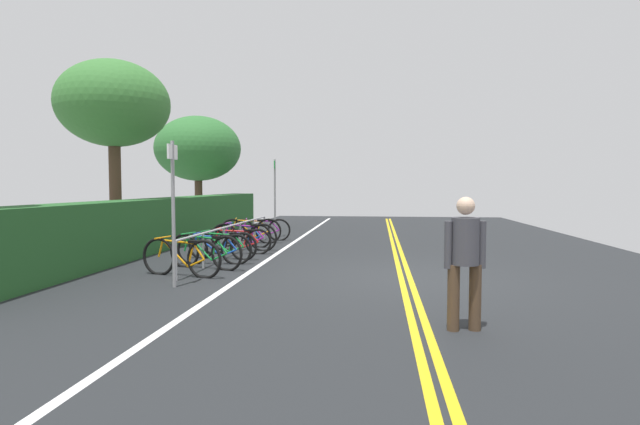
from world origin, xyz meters
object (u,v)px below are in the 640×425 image
bicycle_0 (181,257)px  sign_post_near (173,200)px  pedestrian (465,255)px  tree_mid (113,105)px  bicycle_6 (243,235)px  tree_far_right (198,149)px  bicycle_4 (236,241)px  bicycle_5 (244,237)px  sign_post_far (275,191)px  bicycle_1 (205,252)px  bicycle_7 (251,231)px  bike_rack (232,232)px  bicycle_3 (222,245)px  bicycle_8 (261,230)px  bicycle_2 (215,249)px

bicycle_0 → sign_post_near: sign_post_near is taller
pedestrian → tree_mid: tree_mid is taller
bicycle_6 → tree_far_right: bearing=30.0°
bicycle_4 → bicycle_5: (0.70, 0.00, 0.04)m
tree_far_right → sign_post_far: bearing=-132.7°
bicycle_1 → sign_post_near: (-1.81, -0.11, 1.10)m
bicycle_5 → bicycle_7: bicycle_7 is taller
bike_rack → bicycle_6: 1.46m
sign_post_near → tree_mid: size_ratio=0.49×
bicycle_1 → bicycle_3: size_ratio=1.00×
sign_post_near → tree_far_right: size_ratio=0.54×
bicycle_5 → sign_post_near: size_ratio=0.74×
bicycle_8 → bicycle_2: bearing=-179.3°
bicycle_7 → sign_post_far: bearing=-12.4°
bike_rack → bicycle_8: (2.97, -0.01, -0.22)m
bicycle_6 → tree_mid: 4.80m
bicycle_7 → bicycle_8: (0.69, -0.15, -0.03)m
bicycle_0 → bicycle_8: (5.96, -0.09, -0.02)m
bicycle_7 → tree_mid: tree_mid is taller
bicycle_2 → pedestrian: 6.30m
bicycle_0 → bicycle_8: bicycle_0 is taller
bicycle_7 → tree_mid: (-1.67, 3.21, 3.43)m
tree_mid → bicycle_6: bearing=-75.4°
bike_rack → pedestrian: (-5.93, -4.55, 0.33)m
tree_far_right → sign_post_near: bearing=-161.5°
tree_far_right → tree_mid: bearing=-177.4°
bicycle_4 → sign_post_near: (-4.00, -0.11, 1.13)m
bicycle_0 → tree_mid: bearing=42.3°
bicycle_1 → sign_post_near: sign_post_near is taller
bicycle_0 → bicycle_8: 5.96m
bicycle_4 → bicycle_8: bearing=1.5°
bicycle_0 → bicycle_5: size_ratio=0.96×
bicycle_2 → bicycle_4: bicycle_2 is taller
pedestrian → bicycle_4: bearing=36.8°
bicycle_6 → bicycle_2: bearing=-176.0°
bike_rack → tree_far_right: size_ratio=1.55×
bicycle_3 → sign_post_near: size_ratio=0.70×
bike_rack → tree_mid: bearing=79.8°
bicycle_3 → pedestrian: (-5.12, -4.55, 0.57)m
bicycle_4 → bicycle_8: 2.93m
bicycle_6 → sign_post_far: sign_post_far is taller
sign_post_far → bicycle_6: bearing=171.5°
bike_rack → tree_far_right: 8.78m
bicycle_6 → pedestrian: (-7.37, -4.70, 0.57)m
bicycle_4 → tree_mid: size_ratio=0.35×
bicycle_0 → pedestrian: bearing=-122.3°
bicycle_3 → bicycle_5: (1.54, -0.08, 0.04)m
tree_mid → tree_far_right: size_ratio=1.11×
bicycle_4 → tree_far_right: (7.51, 3.75, 2.84)m
pedestrian → sign_post_far: bearing=23.6°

